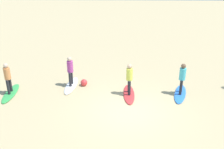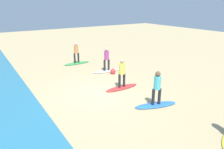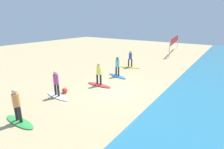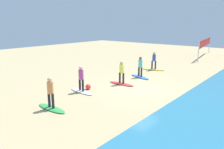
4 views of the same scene
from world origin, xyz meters
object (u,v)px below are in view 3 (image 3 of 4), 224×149
(surfer_red, at_px, (99,72))
(surfer_blue, at_px, (117,65))
(surfboard_green, at_px, (20,122))
(beach_ball, at_px, (65,90))
(surfboard_yellow, at_px, (130,67))
(surfboard_red, at_px, (99,85))
(surfboard_blue, at_px, (117,76))
(surfer_white, at_px, (56,81))
(surfer_green, at_px, (16,103))
(volleyball_net, at_px, (175,41))
(surfboard_white, at_px, (57,96))
(surfer_yellow, at_px, (130,58))

(surfer_red, bearing_deg, surfer_blue, -178.28)
(surfboard_green, bearing_deg, surfer_blue, 90.26)
(beach_ball, bearing_deg, surfboard_yellow, 177.65)
(surfer_blue, height_order, surfboard_red, surfer_blue)
(surfboard_blue, height_order, surfer_blue, surfer_blue)
(surfer_white, height_order, surfboard_green, surfer_white)
(surfer_green, height_order, volleyball_net, volleyball_net)
(surfboard_blue, relative_size, surfboard_green, 1.00)
(surfboard_red, distance_m, surfer_white, 3.42)
(surfboard_blue, xyz_separation_m, surfer_blue, (0.00, 0.00, 0.99))
(surfboard_red, height_order, volleyball_net, volleyball_net)
(surfboard_red, xyz_separation_m, surfboard_green, (6.17, 0.01, 0.00))
(volleyball_net, distance_m, beach_ball, 20.03)
(surfboard_white, bearing_deg, surfer_yellow, 94.01)
(surfboard_yellow, relative_size, surfboard_white, 1.00)
(surfboard_red, bearing_deg, surfer_white, -107.01)
(surfer_green, bearing_deg, beach_ball, -164.70)
(surfer_blue, height_order, surfer_white, same)
(surfer_blue, xyz_separation_m, surfboard_green, (8.83, 0.09, -0.99))
(surfer_white, bearing_deg, surfer_green, 17.16)
(surfboard_blue, distance_m, surfboard_red, 2.67)
(surfboard_green, height_order, beach_ball, beach_ball)
(surfboard_yellow, xyz_separation_m, volleyball_net, (-11.44, 1.14, 1.74))
(surfboard_red, distance_m, beach_ball, 2.65)
(surfer_blue, relative_size, surfer_green, 1.00)
(surfboard_blue, relative_size, beach_ball, 5.66)
(surfer_red, xyz_separation_m, surfboard_white, (3.14, -0.93, -0.99))
(surfboard_red, bearing_deg, surfboard_green, -90.44)
(surfboard_white, distance_m, surfboard_green, 3.18)
(surfer_red, bearing_deg, beach_ball, -22.46)
(surfboard_yellow, xyz_separation_m, surfboard_green, (12.19, 0.67, 0.00))
(surfer_blue, bearing_deg, surfboard_white, -8.32)
(surfer_blue, bearing_deg, surfboard_yellow, -170.14)
(surfer_yellow, height_order, surfer_blue, same)
(volleyball_net, bearing_deg, surfer_red, -1.58)
(surfer_yellow, relative_size, surfer_red, 1.00)
(surfer_yellow, xyz_separation_m, surfboard_white, (9.16, -0.26, -0.99))
(volleyball_net, bearing_deg, surfboard_yellow, -5.71)
(surfer_red, height_order, beach_ball, surfer_red)
(surfboard_yellow, bearing_deg, surfer_red, -102.19)
(surfer_blue, xyz_separation_m, surfboard_red, (2.66, 0.08, -0.99))
(surfboard_yellow, height_order, surfboard_blue, same)
(surfboard_blue, distance_m, volleyball_net, 14.91)
(surfboard_yellow, xyz_separation_m, surfer_green, (12.19, 0.67, 0.99))
(surfer_red, height_order, surfer_white, same)
(surfboard_blue, bearing_deg, surfer_yellow, 116.52)
(surfer_yellow, distance_m, beach_ball, 8.51)
(surfboard_yellow, height_order, surfboard_green, same)
(surfer_blue, distance_m, beach_ball, 5.26)
(surfboard_green, relative_size, beach_ball, 5.66)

